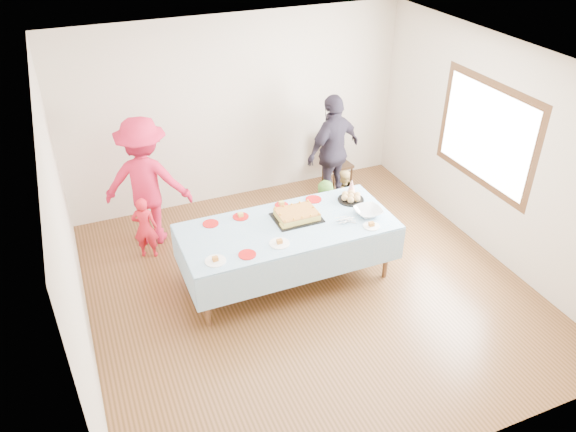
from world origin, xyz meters
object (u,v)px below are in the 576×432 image
(birthday_cake, at_px, (297,215))
(dining_chair, at_px, (335,158))
(party_table, at_px, (288,230))
(adult_left, at_px, (146,182))

(birthday_cake, height_order, dining_chair, birthday_cake)
(party_table, distance_m, adult_left, 2.02)
(party_table, height_order, adult_left, adult_left)
(party_table, bearing_deg, dining_chair, 50.13)
(birthday_cake, relative_size, dining_chair, 0.64)
(dining_chair, distance_m, adult_left, 2.99)
(party_table, bearing_deg, adult_left, 131.61)
(party_table, distance_m, birthday_cake, 0.22)
(dining_chair, relative_size, adult_left, 0.49)
(party_table, height_order, birthday_cake, birthday_cake)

